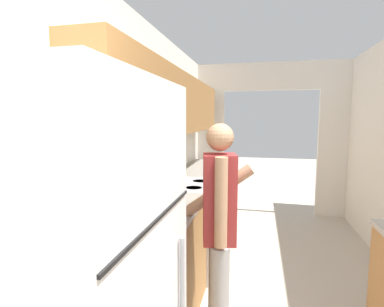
# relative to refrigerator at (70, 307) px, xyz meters

# --- Properties ---
(wall_left) EXTENTS (0.38, 7.08, 2.50)m
(wall_left) POSITION_rel_refrigerator_xyz_m (-0.32, 1.61, 0.58)
(wall_left) COLOR white
(wall_left) RESTS_ON ground_plane
(wall_far_with_doorway) EXTENTS (2.82, 0.06, 2.50)m
(wall_far_with_doorway) POSITION_rel_refrigerator_xyz_m (0.85, 4.19, 0.56)
(wall_far_with_doorway) COLOR white
(wall_far_with_doorway) RESTS_ON ground_plane
(counter_left) EXTENTS (0.62, 3.55, 0.91)m
(counter_left) POSITION_rel_refrigerator_xyz_m (-0.06, 2.23, -0.41)
(counter_left) COLOR #9E6B38
(counter_left) RESTS_ON ground_plane
(refrigerator) EXTENTS (0.75, 0.82, 1.73)m
(refrigerator) POSITION_rel_refrigerator_xyz_m (0.00, 0.00, 0.00)
(refrigerator) COLOR white
(refrigerator) RESTS_ON ground_plane
(range_oven) EXTENTS (0.66, 0.74, 1.05)m
(range_oven) POSITION_rel_refrigerator_xyz_m (-0.05, 2.05, -0.40)
(range_oven) COLOR #B7B7BC
(range_oven) RESTS_ON ground_plane
(person) EXTENTS (0.51, 0.42, 1.56)m
(person) POSITION_rel_refrigerator_xyz_m (0.45, 0.95, -0.03)
(person) COLOR #9E9E9E
(person) RESTS_ON ground_plane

